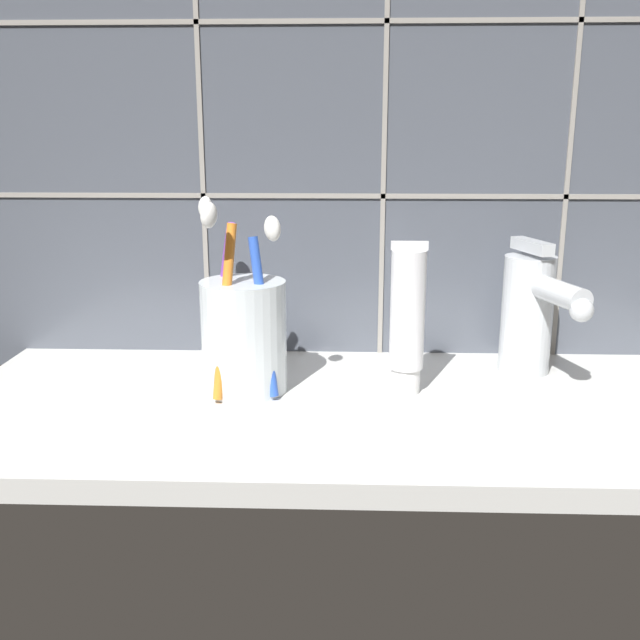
% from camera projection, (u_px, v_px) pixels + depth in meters
% --- Properties ---
extents(sink_counter, '(0.77, 0.32, 0.02)m').
position_uv_depth(sink_counter, '(366.00, 412.00, 0.65)').
color(sink_counter, silver).
rests_on(sink_counter, ground).
extents(tile_wall_backsplash, '(0.87, 0.02, 0.51)m').
position_uv_depth(tile_wall_backsplash, '(366.00, 136.00, 0.75)').
color(tile_wall_backsplash, '#4C515B').
rests_on(tile_wall_backsplash, ground).
extents(toothbrush_cup, '(0.10, 0.12, 0.18)m').
position_uv_depth(toothbrush_cup, '(243.00, 333.00, 0.67)').
color(toothbrush_cup, silver).
rests_on(toothbrush_cup, sink_counter).
extents(toothpaste_tube, '(0.03, 0.03, 0.14)m').
position_uv_depth(toothpaste_tube, '(407.00, 319.00, 0.66)').
color(toothpaste_tube, white).
rests_on(toothpaste_tube, sink_counter).
extents(sink_faucet, '(0.06, 0.13, 0.14)m').
position_uv_depth(sink_faucet, '(531.00, 310.00, 0.71)').
color(sink_faucet, silver).
rests_on(sink_faucet, sink_counter).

